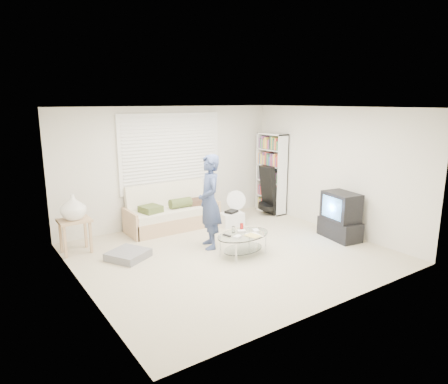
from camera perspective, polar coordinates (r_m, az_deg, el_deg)
ground at (r=7.06m, az=1.04°, el=-8.77°), size 5.00×5.00×0.00m
room_shell at (r=7.03m, az=-1.16°, el=4.90°), size 5.02×4.52×2.51m
window_blinds at (r=8.52m, az=-7.53°, el=5.66°), size 2.32×0.08×1.62m
futon_sofa at (r=8.39m, az=-7.43°, el=-3.12°), size 1.91×0.77×0.94m
grey_floor_pillow at (r=7.02m, az=-13.53°, el=-8.72°), size 0.79×0.79×0.13m
side_table at (r=7.33m, az=-20.73°, el=-2.34°), size 0.53×0.43×1.06m
bookshelf at (r=9.45m, az=6.77°, el=2.63°), size 0.30×0.79×1.88m
guitar_case at (r=9.30m, az=6.33°, el=-0.25°), size 0.41×0.42×1.14m
floor_fan at (r=8.73m, az=1.53°, el=-1.67°), size 0.44×0.29×0.71m
storage_bin at (r=8.53m, az=1.07°, el=-3.83°), size 0.50×0.37×0.33m
tv_unit at (r=8.00m, az=16.29°, el=-3.36°), size 0.57×0.89×0.91m
coffee_table at (r=6.90m, az=2.77°, el=-6.59°), size 1.09×0.77×0.50m
standing_person at (r=7.11m, az=-2.07°, el=-1.42°), size 0.57×0.71×1.70m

